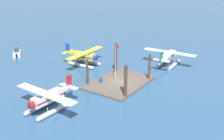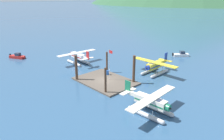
{
  "view_description": "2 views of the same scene",
  "coord_description": "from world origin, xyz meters",
  "px_view_note": "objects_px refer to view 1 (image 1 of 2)",
  "views": [
    {
      "loc": [
        -36.84,
        -23.35,
        18.58
      ],
      "look_at": [
        0.32,
        1.69,
        1.93
      ],
      "focal_mm": 45.08,
      "sensor_mm": 36.0,
      "label": 1
    },
    {
      "loc": [
        28.82,
        -25.22,
        15.96
      ],
      "look_at": [
        -1.49,
        3.22,
        1.24
      ],
      "focal_mm": 33.94,
      "sensor_mm": 36.0,
      "label": 2
    }
  ],
  "objects_px": {
    "flagpole": "(116,59)",
    "fuel_drum": "(101,80)",
    "seaplane_white_port_fwd": "(48,100)",
    "boat_white_open_north": "(17,53)",
    "seaplane_yellow_bow_right": "(84,58)",
    "seaplane_cream_stbd_aft": "(169,58)"
  },
  "relations": [
    {
      "from": "fuel_drum",
      "to": "seaplane_cream_stbd_aft",
      "type": "bearing_deg",
      "value": -20.06
    },
    {
      "from": "boat_white_open_north",
      "to": "fuel_drum",
      "type": "bearing_deg",
      "value": -96.15
    },
    {
      "from": "seaplane_yellow_bow_right",
      "to": "fuel_drum",
      "type": "bearing_deg",
      "value": -125.04
    },
    {
      "from": "flagpole",
      "to": "seaplane_yellow_bow_right",
      "type": "height_order",
      "value": "flagpole"
    },
    {
      "from": "seaplane_cream_stbd_aft",
      "to": "boat_white_open_north",
      "type": "bearing_deg",
      "value": 112.2
    },
    {
      "from": "seaplane_white_port_fwd",
      "to": "boat_white_open_north",
      "type": "relative_size",
      "value": 2.49
    },
    {
      "from": "flagpole",
      "to": "fuel_drum",
      "type": "xyz_separation_m",
      "value": [
        -2.26,
        1.51,
        -3.35
      ]
    },
    {
      "from": "flagpole",
      "to": "seaplane_yellow_bow_right",
      "type": "bearing_deg",
      "value": 70.02
    },
    {
      "from": "seaplane_cream_stbd_aft",
      "to": "boat_white_open_north",
      "type": "height_order",
      "value": "seaplane_cream_stbd_aft"
    },
    {
      "from": "fuel_drum",
      "to": "seaplane_white_port_fwd",
      "type": "bearing_deg",
      "value": 177.31
    },
    {
      "from": "flagpole",
      "to": "fuel_drum",
      "type": "relative_size",
      "value": 6.94
    },
    {
      "from": "fuel_drum",
      "to": "seaplane_cream_stbd_aft",
      "type": "distance_m",
      "value": 16.17
    },
    {
      "from": "fuel_drum",
      "to": "boat_white_open_north",
      "type": "relative_size",
      "value": 0.21
    },
    {
      "from": "flagpole",
      "to": "seaplane_white_port_fwd",
      "type": "relative_size",
      "value": 0.58
    },
    {
      "from": "seaplane_yellow_bow_right",
      "to": "seaplane_white_port_fwd",
      "type": "xyz_separation_m",
      "value": [
        -17.31,
        -7.79,
        0.0
      ]
    },
    {
      "from": "seaplane_white_port_fwd",
      "to": "seaplane_cream_stbd_aft",
      "type": "bearing_deg",
      "value": -12.85
    },
    {
      "from": "fuel_drum",
      "to": "boat_white_open_north",
      "type": "bearing_deg",
      "value": 83.85
    },
    {
      "from": "fuel_drum",
      "to": "seaplane_white_port_fwd",
      "type": "distance_m",
      "value": 11.51
    },
    {
      "from": "flagpole",
      "to": "seaplane_white_port_fwd",
      "type": "bearing_deg",
      "value": 171.49
    },
    {
      "from": "flagpole",
      "to": "fuel_drum",
      "type": "distance_m",
      "value": 4.32
    },
    {
      "from": "seaplane_white_port_fwd",
      "to": "flagpole",
      "type": "bearing_deg",
      "value": -8.51
    },
    {
      "from": "seaplane_white_port_fwd",
      "to": "boat_white_open_north",
      "type": "xyz_separation_m",
      "value": [
        14.17,
        24.48,
        -1.09
      ]
    }
  ]
}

